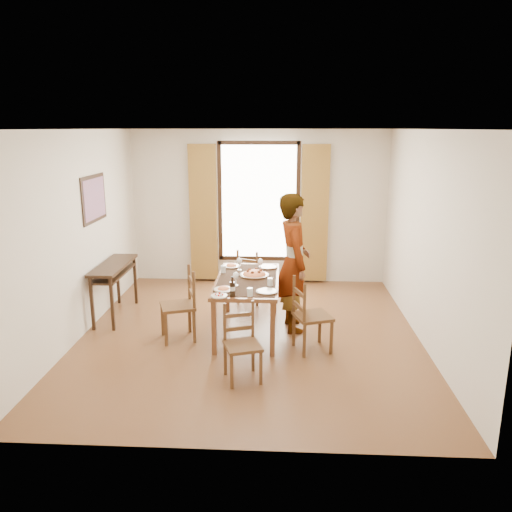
{
  "coord_description": "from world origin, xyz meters",
  "views": [
    {
      "loc": [
        0.42,
        -6.26,
        2.72
      ],
      "look_at": [
        0.06,
        0.39,
        1.0
      ],
      "focal_mm": 35.0,
      "sensor_mm": 36.0,
      "label": 1
    }
  ],
  "objects_px": {
    "console_table": "(114,272)",
    "dining_table": "(247,284)",
    "man": "(294,263)",
    "pasta_platter": "(254,273)"
  },
  "relations": [
    {
      "from": "console_table",
      "to": "pasta_platter",
      "type": "xyz_separation_m",
      "value": [
        2.08,
        -0.36,
        0.12
      ]
    },
    {
      "from": "dining_table",
      "to": "console_table",
      "type": "bearing_deg",
      "value": 166.36
    },
    {
      "from": "console_table",
      "to": "pasta_platter",
      "type": "distance_m",
      "value": 2.11
    },
    {
      "from": "console_table",
      "to": "dining_table",
      "type": "height_order",
      "value": "console_table"
    },
    {
      "from": "dining_table",
      "to": "man",
      "type": "relative_size",
      "value": 0.85
    },
    {
      "from": "console_table",
      "to": "dining_table",
      "type": "relative_size",
      "value": 0.75
    },
    {
      "from": "man",
      "to": "pasta_platter",
      "type": "bearing_deg",
      "value": 83.06
    },
    {
      "from": "dining_table",
      "to": "pasta_platter",
      "type": "relative_size",
      "value": 4.02
    },
    {
      "from": "console_table",
      "to": "man",
      "type": "height_order",
      "value": "man"
    },
    {
      "from": "dining_table",
      "to": "man",
      "type": "xyz_separation_m",
      "value": [
        0.62,
        0.15,
        0.26
      ]
    }
  ]
}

